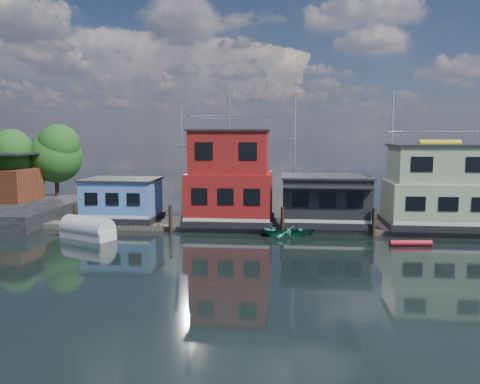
# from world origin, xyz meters

# --- Properties ---
(ground) EXTENTS (160.00, 160.00, 0.00)m
(ground) POSITION_xyz_m (0.00, 0.00, 0.00)
(ground) COLOR black
(ground) RESTS_ON ground
(dock) EXTENTS (48.00, 5.00, 0.40)m
(dock) POSITION_xyz_m (0.00, 12.00, 0.20)
(dock) COLOR #595147
(dock) RESTS_ON ground
(houseboat_blue) EXTENTS (6.40, 4.90, 3.66)m
(houseboat_blue) POSITION_xyz_m (-18.00, 12.00, 2.21)
(houseboat_blue) COLOR black
(houseboat_blue) RESTS_ON dock
(houseboat_red) EXTENTS (7.40, 5.90, 11.86)m
(houseboat_red) POSITION_xyz_m (-8.50, 12.00, 4.10)
(houseboat_red) COLOR black
(houseboat_red) RESTS_ON dock
(houseboat_dark) EXTENTS (7.40, 6.10, 4.06)m
(houseboat_dark) POSITION_xyz_m (-0.50, 11.98, 2.42)
(houseboat_dark) COLOR black
(houseboat_dark) RESTS_ON dock
(houseboat_green) EXTENTS (8.40, 5.90, 7.03)m
(houseboat_green) POSITION_xyz_m (8.50, 12.00, 3.55)
(houseboat_green) COLOR black
(houseboat_green) RESTS_ON dock
(pilings) EXTENTS (42.28, 0.28, 2.20)m
(pilings) POSITION_xyz_m (-0.33, 9.20, 1.10)
(pilings) COLOR #2D2116
(pilings) RESTS_ON ground
(background_masts) EXTENTS (36.40, 0.16, 12.00)m
(background_masts) POSITION_xyz_m (4.76, 18.00, 5.55)
(background_masts) COLOR silver
(background_masts) RESTS_ON ground
(shore) EXTENTS (12.40, 15.72, 8.24)m
(shore) POSITION_xyz_m (-30.67, 15.86, 3.60)
(shore) COLOR black
(shore) RESTS_ON ground
(red_kayak) EXTENTS (2.98, 0.75, 0.43)m
(red_kayak) POSITION_xyz_m (5.06, 6.25, 0.22)
(red_kayak) COLOR red
(red_kayak) RESTS_ON ground
(tarp_runabout) EXTENTS (4.69, 3.36, 1.78)m
(tarp_runabout) POSITION_xyz_m (-18.72, 6.37, 0.66)
(tarp_runabout) COLOR silver
(tarp_runabout) RESTS_ON ground
(dinghy_teal) EXTENTS (4.79, 3.92, 0.87)m
(dinghy_teal) POSITION_xyz_m (-3.31, 8.95, 0.43)
(dinghy_teal) COLOR #279073
(dinghy_teal) RESTS_ON ground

